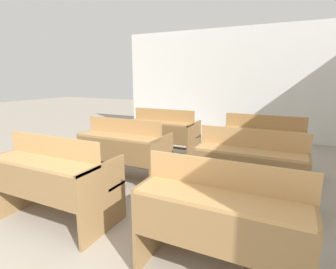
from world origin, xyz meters
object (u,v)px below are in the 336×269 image
bench_second_right (250,166)px  bench_third_left (164,133)px  bench_second_left (124,149)px  bench_front_left (55,178)px  bench_front_right (223,218)px  bench_third_right (263,143)px  schoolbag (4,189)px

bench_second_right → bench_third_left: same height
bench_second_left → bench_second_right: (1.81, 0.01, 0.00)m
bench_front_left → bench_second_left: 1.27m
bench_front_right → bench_second_right: size_ratio=1.00×
bench_second_right → bench_second_left: bearing=-179.6°
bench_front_left → bench_second_left: bearing=90.1°
bench_second_right → bench_third_right: (0.00, 1.28, 0.00)m
bench_front_left → bench_front_right: size_ratio=1.00×
bench_third_left → bench_third_right: size_ratio=1.00×
bench_front_right → bench_second_left: size_ratio=1.00×
bench_front_right → schoolbag: size_ratio=3.00×
bench_front_right → bench_third_left: same height
bench_third_right → schoolbag: bench_third_right is taller
bench_second_left → schoolbag: size_ratio=3.00×
bench_front_left → schoolbag: 0.93m
bench_front_left → bench_third_right: 3.14m
bench_front_right → schoolbag: 2.69m
bench_second_right → bench_third_right: bearing=89.9°
bench_front_right → bench_second_left: bearing=144.5°
bench_second_left → schoolbag: 1.59m
bench_second_right → bench_front_right: bearing=-90.3°
bench_second_right → schoolbag: 3.00m
bench_second_left → bench_third_left: (0.01, 1.29, 0.00)m
bench_third_left → schoolbag: size_ratio=3.00×
schoolbag → bench_third_right: bearing=43.9°
bench_third_left → bench_third_right: same height
bench_second_right → bench_third_right: same height
bench_front_left → schoolbag: (-0.88, -0.02, -0.29)m
bench_second_left → schoolbag: bearing=-124.3°
bench_front_left → bench_third_left: 2.56m
bench_front_left → bench_third_left: bearing=89.9°
bench_front_right → schoolbag: bearing=-180.0°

